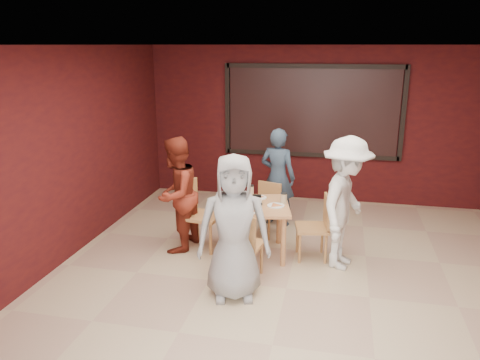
% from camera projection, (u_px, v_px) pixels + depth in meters
% --- Properties ---
extents(floor, '(7.00, 7.00, 0.00)m').
position_uv_depth(floor, '(286.00, 289.00, 5.58)').
color(floor, '#C5AE88').
rests_on(floor, ground).
extents(window_blinds, '(3.00, 0.02, 1.50)m').
position_uv_depth(window_blinds, '(312.00, 112.00, 8.36)').
color(window_blinds, black).
extents(dining_table, '(1.09, 1.09, 0.88)m').
position_uv_depth(dining_table, '(254.00, 210.00, 6.34)').
color(dining_table, tan).
rests_on(dining_table, floor).
extents(chair_front, '(0.48, 0.48, 0.89)m').
position_uv_depth(chair_front, '(242.00, 242.00, 5.65)').
color(chair_front, '#BA7048').
rests_on(chair_front, floor).
extents(chair_back, '(0.48, 0.48, 0.79)m').
position_uv_depth(chair_back, '(266.00, 206.00, 7.10)').
color(chair_back, '#BA7048').
rests_on(chair_back, floor).
extents(chair_left, '(0.53, 0.53, 0.97)m').
position_uv_depth(chair_left, '(198.00, 211.00, 6.59)').
color(chair_left, '#BA7048').
rests_on(chair_left, floor).
extents(chair_right, '(0.50, 0.50, 0.88)m').
position_uv_depth(chair_right, '(318.00, 224.00, 6.26)').
color(chair_right, '#BA7048').
rests_on(chair_right, floor).
extents(diner_front, '(0.93, 0.72, 1.68)m').
position_uv_depth(diner_front, '(234.00, 228.00, 5.20)').
color(diner_front, '#999999').
rests_on(diner_front, floor).
extents(diner_back, '(0.64, 0.50, 1.57)m').
position_uv_depth(diner_back, '(278.00, 177.00, 7.39)').
color(diner_back, '#324459').
rests_on(diner_back, floor).
extents(diner_left, '(0.73, 0.87, 1.61)m').
position_uv_depth(diner_left, '(176.00, 195.00, 6.46)').
color(diner_left, maroon).
rests_on(diner_left, floor).
extents(diner_right, '(0.91, 1.24, 1.73)m').
position_uv_depth(diner_right, '(346.00, 203.00, 5.93)').
color(diner_right, white).
rests_on(diner_right, floor).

